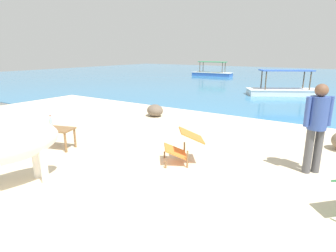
% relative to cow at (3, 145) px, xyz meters
% --- Properties ---
extents(sand_beach, '(18.00, 14.00, 0.04)m').
position_rel_cow_xyz_m(sand_beach, '(1.35, 0.13, -0.78)').
color(sand_beach, beige).
rests_on(sand_beach, ground).
extents(water_surface, '(60.00, 36.00, 0.03)m').
position_rel_cow_xyz_m(water_surface, '(1.35, 22.13, -0.80)').
color(water_surface, teal).
rests_on(water_surface, ground).
extents(cow, '(0.88, 2.08, 1.16)m').
position_rel_cow_xyz_m(cow, '(0.00, 0.00, 0.00)').
color(cow, silver).
rests_on(cow, sand_beach).
extents(low_bench_table, '(0.86, 0.66, 0.48)m').
position_rel_cow_xyz_m(low_bench_table, '(-1.10, 1.66, -0.37)').
color(low_bench_table, brown).
rests_on(low_bench_table, sand_beach).
extents(bottle, '(0.07, 0.07, 0.30)m').
position_rel_cow_xyz_m(bottle, '(-1.20, 1.62, -0.17)').
color(bottle, '#A3C6D1').
rests_on(bottle, low_bench_table).
extents(deck_chair_near, '(0.93, 0.89, 0.68)m').
position_rel_cow_xyz_m(deck_chair_near, '(1.71, 2.54, -0.38)').
color(deck_chair_near, brown).
rests_on(deck_chair_near, sand_beach).
extents(person_standing, '(0.41, 0.37, 1.62)m').
position_rel_cow_xyz_m(person_standing, '(3.89, 3.44, 0.18)').
color(person_standing, '#4C4C51').
rests_on(person_standing, sand_beach).
extents(shore_rock_small, '(0.79, 0.74, 0.41)m').
position_rel_cow_xyz_m(shore_rock_small, '(-1.22, 5.57, -0.56)').
color(shore_rock_small, '#6B5B4C').
rests_on(shore_rock_small, sand_beach).
extents(boat_blue, '(3.74, 1.40, 1.29)m').
position_rel_cow_xyz_m(boat_blue, '(-6.84, 22.05, -0.51)').
color(boat_blue, '#3866B7').
rests_on(boat_blue, water_surface).
extents(boat_white, '(3.74, 2.89, 1.29)m').
position_rel_cow_xyz_m(boat_white, '(1.33, 13.25, -0.51)').
color(boat_white, white).
rests_on(boat_white, water_surface).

